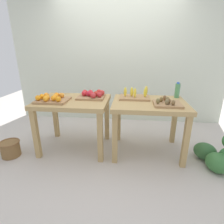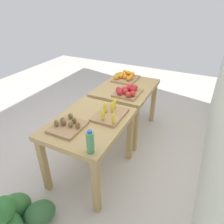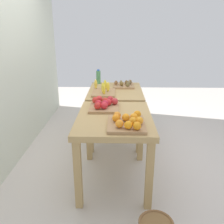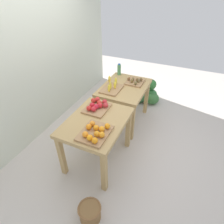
{
  "view_description": "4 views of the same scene",
  "coord_description": "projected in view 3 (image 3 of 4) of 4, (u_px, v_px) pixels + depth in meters",
  "views": [
    {
      "loc": [
        0.29,
        -2.45,
        1.5
      ],
      "look_at": [
        0.02,
        0.02,
        0.62
      ],
      "focal_mm": 28.33,
      "sensor_mm": 36.0,
      "label": 1
    },
    {
      "loc": [
        2.21,
        1.1,
        2.07
      ],
      "look_at": [
        -0.0,
        0.02,
        0.63
      ],
      "focal_mm": 32.95,
      "sensor_mm": 36.0,
      "label": 2
    },
    {
      "loc": [
        -2.97,
        -0.03,
        1.7
      ],
      "look_at": [
        -0.01,
        0.04,
        0.65
      ],
      "focal_mm": 38.42,
      "sensor_mm": 36.0,
      "label": 3
    },
    {
      "loc": [
        -2.36,
        -1.05,
        2.45
      ],
      "look_at": [
        -0.0,
        0.0,
        0.58
      ],
      "focal_mm": 29.84,
      "sensor_mm": 36.0,
      "label": 4
    }
  ],
  "objects": [
    {
      "name": "banana_crate",
      "position": [
        104.0,
        91.0,
        3.42
      ],
      "size": [
        0.44,
        0.32,
        0.17
      ],
      "color": "#A27A51",
      "rests_on": "display_table_right"
    },
    {
      "name": "ground_plane",
      "position": [
        115.0,
        155.0,
        3.37
      ],
      "size": [
        8.0,
        8.0,
        0.0
      ],
      "primitive_type": "plane",
      "color": "beige"
    },
    {
      "name": "watermelon_pile",
      "position": [
        130.0,
        108.0,
        4.73
      ],
      "size": [
        0.62,
        0.67,
        0.5
      ],
      "color": "#307438",
      "rests_on": "ground_plane"
    },
    {
      "name": "orange_bin",
      "position": [
        127.0,
        122.0,
        2.3
      ],
      "size": [
        0.44,
        0.36,
        0.11
      ],
      "color": "#A27A51",
      "rests_on": "display_table_left"
    },
    {
      "name": "kiwi_bin",
      "position": [
        124.0,
        85.0,
        3.81
      ],
      "size": [
        0.36,
        0.32,
        0.1
      ],
      "color": "#A27A51",
      "rests_on": "display_table_right"
    },
    {
      "name": "display_table_right",
      "position": [
        115.0,
        98.0,
        3.66
      ],
      "size": [
        1.04,
        0.8,
        0.8
      ],
      "color": "tan",
      "rests_on": "ground_plane"
    },
    {
      "name": "apple_bin",
      "position": [
        104.0,
        104.0,
        2.81
      ],
      "size": [
        0.41,
        0.35,
        0.11
      ],
      "color": "#A27A51",
      "rests_on": "display_table_left"
    },
    {
      "name": "water_bottle",
      "position": [
        98.0,
        77.0,
        4.0
      ],
      "size": [
        0.07,
        0.07,
        0.24
      ],
      "color": "#4C8C59",
      "rests_on": "display_table_right"
    },
    {
      "name": "display_table_left",
      "position": [
        114.0,
        126.0,
        2.61
      ],
      "size": [
        1.04,
        0.8,
        0.8
      ],
      "color": "tan",
      "rests_on": "ground_plane"
    },
    {
      "name": "back_wall",
      "position": [
        4.0,
        44.0,
        2.89
      ],
      "size": [
        4.4,
        0.12,
        3.0
      ],
      "primitive_type": "cube",
      "color": "beige",
      "rests_on": "ground_plane"
    }
  ]
}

